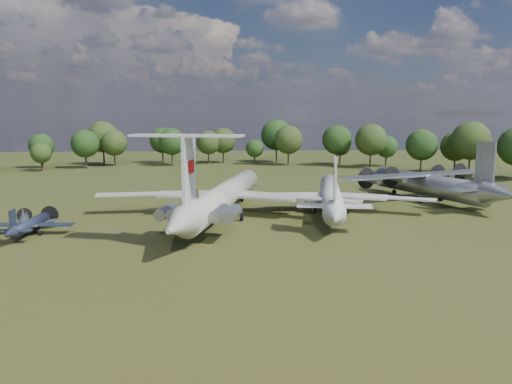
{
  "coord_description": "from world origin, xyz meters",
  "views": [
    {
      "loc": [
        3.1,
        -79.68,
        16.87
      ],
      "look_at": [
        8.87,
        -4.48,
        5.0
      ],
      "focal_mm": 35.0,
      "sensor_mm": 36.0,
      "label": 1
    }
  ],
  "objects_px": {
    "tu104_jet": "(331,199)",
    "person_on_il62": "(197,193)",
    "small_prop_west": "(31,227)",
    "il62_airliner": "(225,200)",
    "an12_transport": "(427,188)",
    "small_prop_northwest": "(24,224)"
  },
  "relations": [
    {
      "from": "tu104_jet",
      "to": "person_on_il62",
      "type": "relative_size",
      "value": 27.5
    },
    {
      "from": "tu104_jet",
      "to": "small_prop_west",
      "type": "xyz_separation_m",
      "value": [
        -45.72,
        -12.72,
        -1.17
      ]
    },
    {
      "from": "il62_airliner",
      "to": "an12_transport",
      "type": "xyz_separation_m",
      "value": [
        39.56,
        12.41,
        -0.15
      ]
    },
    {
      "from": "il62_airliner",
      "to": "tu104_jet",
      "type": "distance_m",
      "value": 18.56
    },
    {
      "from": "person_on_il62",
      "to": "an12_transport",
      "type": "bearing_deg",
      "value": -125.6
    },
    {
      "from": "tu104_jet",
      "to": "small_prop_northwest",
      "type": "xyz_separation_m",
      "value": [
        -47.61,
        -9.98,
        -1.37
      ]
    },
    {
      "from": "il62_airliner",
      "to": "small_prop_northwest",
      "type": "height_order",
      "value": "il62_airliner"
    },
    {
      "from": "tu104_jet",
      "to": "small_prop_west",
      "type": "distance_m",
      "value": 47.48
    },
    {
      "from": "an12_transport",
      "to": "small_prop_northwest",
      "type": "xyz_separation_m",
      "value": [
        -68.83,
        -19.65,
        -1.72
      ]
    },
    {
      "from": "il62_airliner",
      "to": "an12_transport",
      "type": "height_order",
      "value": "il62_airliner"
    },
    {
      "from": "tu104_jet",
      "to": "an12_transport",
      "type": "height_order",
      "value": "an12_transport"
    },
    {
      "from": "small_prop_west",
      "to": "small_prop_northwest",
      "type": "xyz_separation_m",
      "value": [
        -1.89,
        2.75,
        -0.2
      ]
    },
    {
      "from": "small_prop_west",
      "to": "small_prop_northwest",
      "type": "bearing_deg",
      "value": 128.1
    },
    {
      "from": "an12_transport",
      "to": "small_prop_west",
      "type": "xyz_separation_m",
      "value": [
        -66.94,
        -22.4,
        -1.52
      ]
    },
    {
      "from": "il62_airliner",
      "to": "tu104_jet",
      "type": "bearing_deg",
      "value": 22.36
    },
    {
      "from": "person_on_il62",
      "to": "small_prop_west",
      "type": "bearing_deg",
      "value": 9.12
    },
    {
      "from": "il62_airliner",
      "to": "tu104_jet",
      "type": "height_order",
      "value": "il62_airliner"
    },
    {
      "from": "small_prop_northwest",
      "to": "tu104_jet",
      "type": "bearing_deg",
      "value": -8.06
    },
    {
      "from": "tu104_jet",
      "to": "person_on_il62",
      "type": "height_order",
      "value": "person_on_il62"
    },
    {
      "from": "person_on_il62",
      "to": "il62_airliner",
      "type": "bearing_deg",
      "value": -82.07
    },
    {
      "from": "small_prop_northwest",
      "to": "person_on_il62",
      "type": "bearing_deg",
      "value": -37.44
    },
    {
      "from": "il62_airliner",
      "to": "person_on_il62",
      "type": "relative_size",
      "value": 34.09
    }
  ]
}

